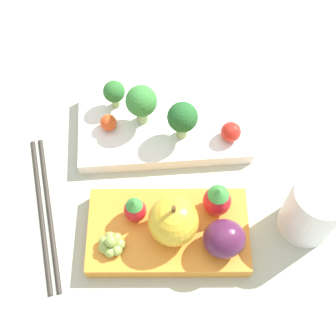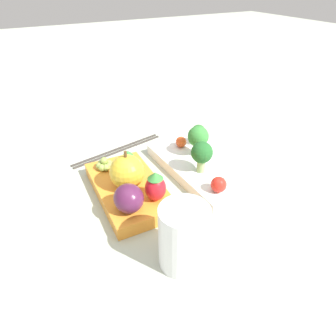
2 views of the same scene
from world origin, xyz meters
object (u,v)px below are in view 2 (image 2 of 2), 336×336
broccoli_floret_0 (198,138)px  strawberry_1 (155,186)px  plum (129,198)px  cherry_tomato_1 (181,142)px  apple (127,172)px  bento_box_fruit (130,190)px  drinking_cup (184,237)px  broccoli_floret_1 (198,132)px  broccoli_floret_2 (202,154)px  grape_cluster (104,165)px  bento_box_savoury (202,167)px  cherry_tomato_0 (219,185)px  chopsticks_pair (118,149)px  strawberry_0 (129,161)px

broccoli_floret_0 → strawberry_1: size_ratio=1.21×
strawberry_1 → plum: bearing=-85.5°
cherry_tomato_1 → apple: (0.08, -0.15, 0.02)m
bento_box_fruit → drinking_cup: bearing=2.8°
bento_box_fruit → broccoli_floret_1: bearing=110.0°
broccoli_floret_2 → grape_cluster: (-0.09, -0.15, -0.03)m
apple → bento_box_savoury: bearing=91.2°
cherry_tomato_0 → drinking_cup: 0.14m
strawberry_1 → broccoli_floret_1: bearing=127.1°
chopsticks_pair → bento_box_fruit: bearing=-13.4°
strawberry_1 → bento_box_fruit: bearing=-156.8°
broccoli_floret_0 → plum: broccoli_floret_0 is taller
grape_cluster → chopsticks_pair: (-0.09, 0.06, -0.03)m
cherry_tomato_1 → chopsticks_pair: 0.14m
bento_box_savoury → cherry_tomato_0: size_ratio=8.68×
apple → grape_cluster: bearing=-166.7°
grape_cluster → broccoli_floret_0: bearing=77.8°
broccoli_floret_1 → cherry_tomato_0: 0.16m
cherry_tomato_1 → broccoli_floret_2: bearing=-9.1°
broccoli_floret_2 → chopsticks_pair: bearing=-151.7°
strawberry_0 → grape_cluster: size_ratio=1.32×
bento_box_savoury → broccoli_floret_0: size_ratio=3.72×
plum → bento_box_savoury: bearing=108.8°
broccoli_floret_2 → drinking_cup: 0.19m
bento_box_fruit → broccoli_floret_2: 0.14m
drinking_cup → bento_box_fruit: bearing=-177.2°
broccoli_floret_0 → cherry_tomato_0: bearing=-16.2°
bento_box_fruit → drinking_cup: size_ratio=2.16×
bento_box_savoury → cherry_tomato_1: 0.08m
chopsticks_pair → broccoli_floret_2: bearing=28.3°
broccoli_floret_1 → strawberry_0: bearing=-81.3°
bento_box_fruit → cherry_tomato_1: cherry_tomato_1 is taller
plum → broccoli_floret_0: bearing=116.1°
strawberry_0 → plum: 0.11m
broccoli_floret_0 → strawberry_0: bearing=-94.3°
broccoli_floret_0 → broccoli_floret_2: size_ratio=1.04×
bento_box_savoury → grape_cluster: 0.18m
broccoli_floret_1 → strawberry_1: strawberry_1 is taller
cherry_tomato_1 → grape_cluster: (0.01, -0.17, -0.00)m
broccoli_floret_0 → broccoli_floret_1: (-0.04, 0.03, -0.01)m
cherry_tomato_0 → broccoli_floret_1: bearing=158.6°
broccoli_floret_2 → cherry_tomato_0: size_ratio=2.24×
bento_box_fruit → plum: bearing=-21.8°
cherry_tomato_0 → cherry_tomato_1: bearing=171.8°
strawberry_1 → chopsticks_pair: size_ratio=0.24×
cherry_tomato_1 → strawberry_1: size_ratio=0.44×
broccoli_floret_1 → cherry_tomato_1: (-0.01, -0.04, -0.02)m
plum → drinking_cup: size_ratio=0.53×
bento_box_fruit → broccoli_floret_0: 0.17m
cherry_tomato_0 → strawberry_1: strawberry_1 is taller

